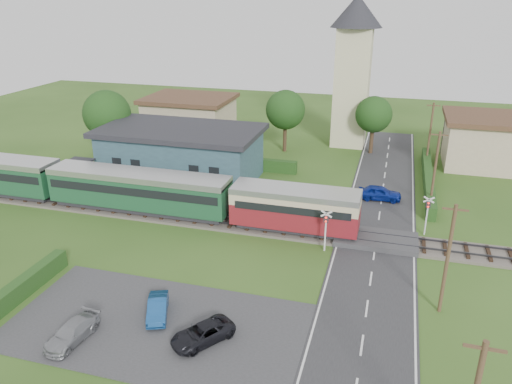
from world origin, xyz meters
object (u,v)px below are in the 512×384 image
(pedestrian_near, at_px, (207,192))
(pedestrian_far, at_px, (99,182))
(train, at_px, (106,186))
(car_on_road, at_px, (380,193))
(car_park_blue, at_px, (158,308))
(equipment_hut, at_px, (80,173))
(crossing_signal_far, at_px, (428,210))
(church_tower, at_px, (354,61))
(house_east, at_px, (484,140))
(crossing_signal_near, at_px, (326,225))
(station_building, at_px, (181,153))
(car_park_dark, at_px, (202,333))
(car_park_silver, at_px, (72,332))
(house_west, at_px, (190,118))

(pedestrian_near, bearing_deg, pedestrian_far, -17.04)
(train, bearing_deg, pedestrian_near, 22.46)
(car_on_road, relative_size, car_park_blue, 1.24)
(equipment_hut, bearing_deg, crossing_signal_far, -1.46)
(car_on_road, distance_m, pedestrian_far, 25.97)
(church_tower, bearing_deg, pedestrian_far, -130.95)
(house_east, distance_m, crossing_signal_near, 27.95)
(station_building, height_order, car_park_dark, station_building)
(station_building, xyz_separation_m, train, (-3.16, -8.99, -0.52))
(car_park_silver, xyz_separation_m, car_park_dark, (6.89, 1.90, -0.01))
(train, relative_size, car_park_blue, 13.71)
(car_on_road, bearing_deg, pedestrian_far, 101.67)
(house_west, bearing_deg, car_on_road, -30.16)
(crossing_signal_far, bearing_deg, crossing_signal_near, -146.31)
(car_park_dark, bearing_deg, equipment_hut, 173.35)
(station_building, height_order, car_park_silver, station_building)
(car_on_road, xyz_separation_m, car_park_silver, (-15.08, -25.11, -0.12))
(house_east, bearing_deg, house_west, 178.36)
(station_building, relative_size, crossing_signal_near, 4.88)
(house_east, bearing_deg, equipment_hut, -153.68)
(equipment_hut, distance_m, crossing_signal_near, 25.04)
(equipment_hut, relative_size, pedestrian_near, 1.73)
(crossing_signal_near, xyz_separation_m, car_park_dark, (-4.83, -12.19, -1.56))
(train, distance_m, crossing_signal_far, 26.87)
(train, relative_size, car_on_road, 11.06)
(car_park_blue, bearing_deg, pedestrian_near, 79.19)
(pedestrian_near, bearing_deg, car_on_road, 177.47)
(church_tower, xyz_separation_m, pedestrian_near, (-10.06, -22.65, -9.04))
(car_park_blue, bearing_deg, church_tower, 58.23)
(house_east, relative_size, car_park_blue, 2.79)
(train, xyz_separation_m, pedestrian_far, (-2.29, 2.44, -0.81))
(house_west, distance_m, crossing_signal_near, 33.22)
(church_tower, relative_size, crossing_signal_far, 5.37)
(church_tower, bearing_deg, car_park_dark, -94.83)
(train, bearing_deg, car_on_road, 20.58)
(house_west, distance_m, car_park_dark, 41.15)
(house_west, height_order, pedestrian_far, house_west)
(church_tower, relative_size, pedestrian_far, 9.56)
(house_west, distance_m, crossing_signal_far, 35.26)
(house_east, distance_m, car_park_blue, 41.43)
(church_tower, height_order, pedestrian_far, church_tower)
(train, height_order, crossing_signal_far, train)
(crossing_signal_near, distance_m, crossing_signal_far, 8.65)
(house_east, distance_m, pedestrian_far, 40.51)
(equipment_hut, distance_m, train, 5.82)
(train, xyz_separation_m, house_east, (33.16, 22.00, 0.62))
(house_east, bearing_deg, train, -146.44)
(pedestrian_far, bearing_deg, equipment_hut, 53.20)
(station_building, xyz_separation_m, house_east, (30.00, 13.01, 0.10))
(station_building, distance_m, car_park_silver, 26.01)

